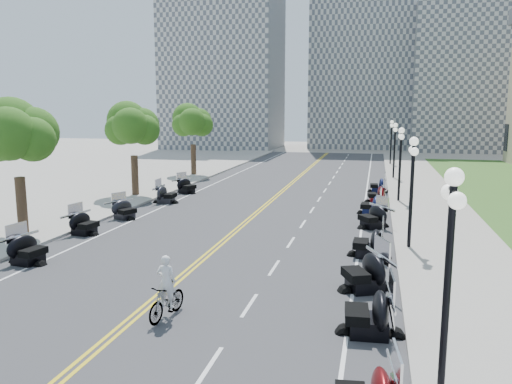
# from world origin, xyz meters

# --- Properties ---
(ground) EXTENTS (160.00, 160.00, 0.00)m
(ground) POSITION_xyz_m (0.00, 0.00, 0.00)
(ground) COLOR gray
(road) EXTENTS (16.00, 90.00, 0.01)m
(road) POSITION_xyz_m (0.00, 10.00, 0.00)
(road) COLOR #333335
(road) RESTS_ON ground
(centerline_yellow_a) EXTENTS (0.12, 90.00, 0.00)m
(centerline_yellow_a) POSITION_xyz_m (-0.12, 10.00, 0.01)
(centerline_yellow_a) COLOR yellow
(centerline_yellow_a) RESTS_ON road
(centerline_yellow_b) EXTENTS (0.12, 90.00, 0.00)m
(centerline_yellow_b) POSITION_xyz_m (0.12, 10.00, 0.01)
(centerline_yellow_b) COLOR yellow
(centerline_yellow_b) RESTS_ON road
(edge_line_north) EXTENTS (0.12, 90.00, 0.00)m
(edge_line_north) POSITION_xyz_m (6.40, 10.00, 0.01)
(edge_line_north) COLOR white
(edge_line_north) RESTS_ON road
(edge_line_south) EXTENTS (0.12, 90.00, 0.00)m
(edge_line_south) POSITION_xyz_m (-6.40, 10.00, 0.01)
(edge_line_south) COLOR white
(edge_line_south) RESTS_ON road
(lane_dash_4) EXTENTS (0.12, 2.00, 0.00)m
(lane_dash_4) POSITION_xyz_m (3.20, -8.00, 0.01)
(lane_dash_4) COLOR white
(lane_dash_4) RESTS_ON road
(lane_dash_5) EXTENTS (0.12, 2.00, 0.00)m
(lane_dash_5) POSITION_xyz_m (3.20, -4.00, 0.01)
(lane_dash_5) COLOR white
(lane_dash_5) RESTS_ON road
(lane_dash_6) EXTENTS (0.12, 2.00, 0.00)m
(lane_dash_6) POSITION_xyz_m (3.20, 0.00, 0.01)
(lane_dash_6) COLOR white
(lane_dash_6) RESTS_ON road
(lane_dash_7) EXTENTS (0.12, 2.00, 0.00)m
(lane_dash_7) POSITION_xyz_m (3.20, 4.00, 0.01)
(lane_dash_7) COLOR white
(lane_dash_7) RESTS_ON road
(lane_dash_8) EXTENTS (0.12, 2.00, 0.00)m
(lane_dash_8) POSITION_xyz_m (3.20, 8.00, 0.01)
(lane_dash_8) COLOR white
(lane_dash_8) RESTS_ON road
(lane_dash_9) EXTENTS (0.12, 2.00, 0.00)m
(lane_dash_9) POSITION_xyz_m (3.20, 12.00, 0.01)
(lane_dash_9) COLOR white
(lane_dash_9) RESTS_ON road
(lane_dash_10) EXTENTS (0.12, 2.00, 0.00)m
(lane_dash_10) POSITION_xyz_m (3.20, 16.00, 0.01)
(lane_dash_10) COLOR white
(lane_dash_10) RESTS_ON road
(lane_dash_11) EXTENTS (0.12, 2.00, 0.00)m
(lane_dash_11) POSITION_xyz_m (3.20, 20.00, 0.01)
(lane_dash_11) COLOR white
(lane_dash_11) RESTS_ON road
(lane_dash_12) EXTENTS (0.12, 2.00, 0.00)m
(lane_dash_12) POSITION_xyz_m (3.20, 24.00, 0.01)
(lane_dash_12) COLOR white
(lane_dash_12) RESTS_ON road
(lane_dash_13) EXTENTS (0.12, 2.00, 0.00)m
(lane_dash_13) POSITION_xyz_m (3.20, 28.00, 0.01)
(lane_dash_13) COLOR white
(lane_dash_13) RESTS_ON road
(lane_dash_14) EXTENTS (0.12, 2.00, 0.00)m
(lane_dash_14) POSITION_xyz_m (3.20, 32.00, 0.01)
(lane_dash_14) COLOR white
(lane_dash_14) RESTS_ON road
(lane_dash_15) EXTENTS (0.12, 2.00, 0.00)m
(lane_dash_15) POSITION_xyz_m (3.20, 36.00, 0.01)
(lane_dash_15) COLOR white
(lane_dash_15) RESTS_ON road
(lane_dash_16) EXTENTS (0.12, 2.00, 0.00)m
(lane_dash_16) POSITION_xyz_m (3.20, 40.00, 0.01)
(lane_dash_16) COLOR white
(lane_dash_16) RESTS_ON road
(lane_dash_17) EXTENTS (0.12, 2.00, 0.00)m
(lane_dash_17) POSITION_xyz_m (3.20, 44.00, 0.01)
(lane_dash_17) COLOR white
(lane_dash_17) RESTS_ON road
(lane_dash_18) EXTENTS (0.12, 2.00, 0.00)m
(lane_dash_18) POSITION_xyz_m (3.20, 48.00, 0.01)
(lane_dash_18) COLOR white
(lane_dash_18) RESTS_ON road
(lane_dash_19) EXTENTS (0.12, 2.00, 0.00)m
(lane_dash_19) POSITION_xyz_m (3.20, 52.00, 0.01)
(lane_dash_19) COLOR white
(lane_dash_19) RESTS_ON road
(sidewalk_north) EXTENTS (5.00, 90.00, 0.15)m
(sidewalk_north) POSITION_xyz_m (10.50, 10.00, 0.07)
(sidewalk_north) COLOR #9E9991
(sidewalk_north) RESTS_ON ground
(sidewalk_south) EXTENTS (5.00, 90.00, 0.15)m
(sidewalk_south) POSITION_xyz_m (-10.50, 10.00, 0.07)
(sidewalk_south) COLOR #9E9991
(sidewalk_south) RESTS_ON ground
(distant_block_a) EXTENTS (18.00, 14.00, 26.00)m
(distant_block_a) POSITION_xyz_m (-18.00, 62.00, 13.00)
(distant_block_a) COLOR gray
(distant_block_a) RESTS_ON ground
(distant_block_b) EXTENTS (16.00, 12.00, 30.00)m
(distant_block_b) POSITION_xyz_m (4.00, 68.00, 15.00)
(distant_block_b) COLOR gray
(distant_block_b) RESTS_ON ground
(distant_block_c) EXTENTS (20.00, 14.00, 22.00)m
(distant_block_c) POSITION_xyz_m (22.00, 65.00, 11.00)
(distant_block_c) COLOR gray
(distant_block_c) RESTS_ON ground
(street_lamp_1) EXTENTS (0.50, 1.20, 4.90)m
(street_lamp_1) POSITION_xyz_m (8.60, -8.00, 2.60)
(street_lamp_1) COLOR black
(street_lamp_1) RESTS_ON sidewalk_north
(street_lamp_2) EXTENTS (0.50, 1.20, 4.90)m
(street_lamp_2) POSITION_xyz_m (8.60, 4.00, 2.60)
(street_lamp_2) COLOR black
(street_lamp_2) RESTS_ON sidewalk_north
(street_lamp_3) EXTENTS (0.50, 1.20, 4.90)m
(street_lamp_3) POSITION_xyz_m (8.60, 16.00, 2.60)
(street_lamp_3) COLOR black
(street_lamp_3) RESTS_ON sidewalk_north
(street_lamp_4) EXTENTS (0.50, 1.20, 4.90)m
(street_lamp_4) POSITION_xyz_m (8.60, 28.00, 2.60)
(street_lamp_4) COLOR black
(street_lamp_4) RESTS_ON sidewalk_north
(street_lamp_5) EXTENTS (0.50, 1.20, 4.90)m
(street_lamp_5) POSITION_xyz_m (8.60, 40.00, 2.60)
(street_lamp_5) COLOR black
(street_lamp_5) RESTS_ON sidewalk_north
(tree_2) EXTENTS (4.80, 4.80, 9.20)m
(tree_2) POSITION_xyz_m (-10.00, 2.00, 4.75)
(tree_2) COLOR #235619
(tree_2) RESTS_ON sidewalk_south
(tree_3) EXTENTS (4.80, 4.80, 9.20)m
(tree_3) POSITION_xyz_m (-10.00, 14.00, 4.75)
(tree_3) COLOR #235619
(tree_3) RESTS_ON sidewalk_south
(tree_4) EXTENTS (4.80, 4.80, 9.20)m
(tree_4) POSITION_xyz_m (-10.00, 26.00, 4.75)
(tree_4) COLOR #235619
(tree_4) RESTS_ON sidewalk_south
(motorcycle_n_4) EXTENTS (2.23, 2.23, 1.45)m
(motorcycle_n_4) POSITION_xyz_m (6.99, -5.26, 0.73)
(motorcycle_n_4) COLOR black
(motorcycle_n_4) RESTS_ON road
(motorcycle_n_5) EXTENTS (2.84, 2.84, 1.50)m
(motorcycle_n_5) POSITION_xyz_m (6.79, -1.74, 0.75)
(motorcycle_n_5) COLOR black
(motorcycle_n_5) RESTS_ON road
(motorcycle_n_6) EXTENTS (2.07, 2.07, 1.41)m
(motorcycle_n_6) POSITION_xyz_m (6.83, 2.46, 0.70)
(motorcycle_n_6) COLOR black
(motorcycle_n_6) RESTS_ON road
(motorcycle_n_7) EXTENTS (2.74, 2.74, 1.38)m
(motorcycle_n_7) POSITION_xyz_m (6.97, 7.96, 0.69)
(motorcycle_n_7) COLOR black
(motorcycle_n_7) RESTS_ON road
(motorcycle_n_8) EXTENTS (2.00, 2.00, 1.31)m
(motorcycle_n_8) POSITION_xyz_m (6.83, 11.58, 0.66)
(motorcycle_n_8) COLOR black
(motorcycle_n_8) RESTS_ON road
(motorcycle_n_9) EXTENTS (2.06, 2.06, 1.28)m
(motorcycle_n_9) POSITION_xyz_m (7.14, 15.72, 0.64)
(motorcycle_n_9) COLOR #590A0C
(motorcycle_n_9) RESTS_ON road
(motorcycle_n_10) EXTENTS (1.84, 1.84, 1.26)m
(motorcycle_n_10) POSITION_xyz_m (7.23, 20.15, 0.63)
(motorcycle_n_10) COLOR black
(motorcycle_n_10) RESTS_ON road
(motorcycle_s_5) EXTENTS (2.20, 2.20, 1.35)m
(motorcycle_s_5) POSITION_xyz_m (-6.76, -1.83, 0.67)
(motorcycle_s_5) COLOR black
(motorcycle_s_5) RESTS_ON road
(motorcycle_s_6) EXTENTS (2.11, 2.11, 1.28)m
(motorcycle_s_6) POSITION_xyz_m (-7.28, 3.08, 0.64)
(motorcycle_s_6) COLOR black
(motorcycle_s_6) RESTS_ON road
(motorcycle_s_7) EXTENTS (2.35, 2.35, 1.23)m
(motorcycle_s_7) POSITION_xyz_m (-7.06, 6.88, 0.62)
(motorcycle_s_7) COLOR black
(motorcycle_s_7) RESTS_ON road
(motorcycle_s_8) EXTENTS (1.99, 1.99, 1.34)m
(motorcycle_s_8) POSITION_xyz_m (-6.75, 12.09, 0.67)
(motorcycle_s_8) COLOR black
(motorcycle_s_8) RESTS_ON road
(motorcycle_s_9) EXTENTS (2.39, 2.39, 1.28)m
(motorcycle_s_9) POSITION_xyz_m (-6.89, 16.21, 0.64)
(motorcycle_s_9) COLOR black
(motorcycle_s_9) RESTS_ON road
(bicycle) EXTENTS (0.85, 1.91, 1.11)m
(bicycle) POSITION_xyz_m (1.01, -5.54, 0.55)
(bicycle) COLOR #A51414
(bicycle) RESTS_ON road
(cyclist_rider) EXTENTS (0.60, 0.39, 1.64)m
(cyclist_rider) POSITION_xyz_m (1.01, -5.54, 1.93)
(cyclist_rider) COLOR white
(cyclist_rider) RESTS_ON bicycle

